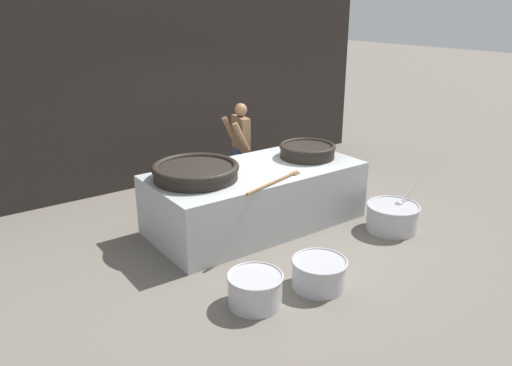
{
  "coord_description": "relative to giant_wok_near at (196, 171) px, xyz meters",
  "views": [
    {
      "loc": [
        -4.09,
        -5.68,
        3.21
      ],
      "look_at": [
        0.0,
        0.0,
        0.67
      ],
      "focal_mm": 35.0,
      "sensor_mm": 36.0,
      "label": 1
    }
  ],
  "objects": [
    {
      "name": "prep_bowl_extra",
      "position": [
        -0.34,
        -1.88,
        -0.81
      ],
      "size": [
        0.64,
        0.64,
        0.37
      ],
      "color": "#B7B7BC",
      "rests_on": "ground_plane"
    },
    {
      "name": "back_wall",
      "position": [
        0.94,
        2.58,
        0.84
      ],
      "size": [
        8.86,
        0.24,
        3.69
      ],
      "primitive_type": "cube",
      "color": "#2D2826",
      "rests_on": "ground_plane"
    },
    {
      "name": "cook",
      "position": [
        1.54,
        1.17,
        -0.14
      ],
      "size": [
        0.42,
        0.62,
        1.6
      ],
      "rotation": [
        0.0,
        0.0,
        2.96
      ],
      "color": "#8C6647",
      "rests_on": "ground_plane"
    },
    {
      "name": "giant_wok_far",
      "position": [
        1.94,
        -0.13,
        -0.0
      ],
      "size": [
        0.89,
        0.89,
        0.21
      ],
      "color": "black",
      "rests_on": "hearth_platform"
    },
    {
      "name": "stirring_paddle",
      "position": [
        0.81,
        -0.78,
        -0.1
      ],
      "size": [
        1.13,
        0.39,
        0.04
      ],
      "rotation": [
        0.0,
        0.0,
        0.28
      ],
      "color": "brown",
      "rests_on": "hearth_platform"
    },
    {
      "name": "hearth_platform",
      "position": [
        0.94,
        -0.13,
        -0.56
      ],
      "size": [
        3.18,
        1.53,
        0.89
      ],
      "color": "#B2B7B7",
      "rests_on": "ground_plane"
    },
    {
      "name": "ground_plane",
      "position": [
        0.94,
        -0.13,
        -1.01
      ],
      "size": [
        60.0,
        60.0,
        0.0
      ],
      "primitive_type": "plane",
      "color": "slate"
    },
    {
      "name": "prep_bowl_vegetables",
      "position": [
        2.47,
        -1.48,
        -0.79
      ],
      "size": [
        1.02,
        0.79,
        0.71
      ],
      "color": "#B7B7BC",
      "rests_on": "ground_plane"
    },
    {
      "name": "prep_bowl_meat",
      "position": [
        0.5,
        -2.02,
        -0.82
      ],
      "size": [
        0.67,
        0.67,
        0.35
      ],
      "color": "#B7B7BC",
      "rests_on": "ground_plane"
    },
    {
      "name": "giant_wok_near",
      "position": [
        0.0,
        0.0,
        0.0
      ],
      "size": [
        1.22,
        1.22,
        0.22
      ],
      "color": "black",
      "rests_on": "hearth_platform"
    }
  ]
}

